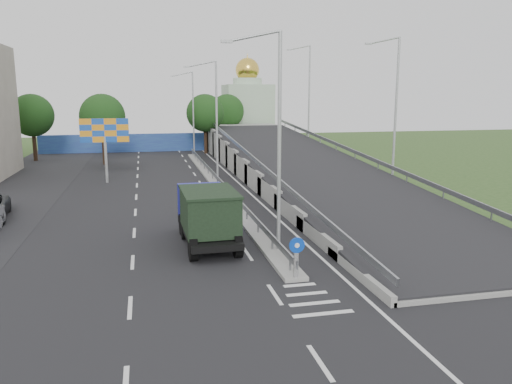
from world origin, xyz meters
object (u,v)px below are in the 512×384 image
object	(u,v)px
billboard	(105,134)
dump_truck	(207,213)
lamp_post_far	(192,109)
church	(247,109)
lamp_post_mid	(214,115)
lamp_post_near	(275,131)
sign_bollard	(296,257)

from	to	relation	value
billboard	dump_truck	world-z (taller)	billboard
lamp_post_far	billboard	xyz separation A→B (m)	(-9.11, -18.00, -1.62)
church	lamp_post_mid	bearing A→B (deg)	-106.22
lamp_post_near	billboard	world-z (taller)	lamp_post_near
lamp_post_far	billboard	distance (m)	20.24
sign_bollard	lamp_post_mid	bearing A→B (deg)	89.74
dump_truck	lamp_post_far	bearing A→B (deg)	84.35
lamp_post_near	lamp_post_mid	xyz separation A→B (m)	(0.00, 20.00, 0.00)
sign_bollard	billboard	size ratio (longest dim) A/B	0.30
dump_truck	lamp_post_mid	bearing A→B (deg)	79.40
church	billboard	world-z (taller)	church
sign_bollard	billboard	bearing A→B (deg)	109.21
church	dump_truck	distance (m)	53.44
lamp_post_mid	dump_truck	bearing A→B (deg)	-99.40
billboard	sign_bollard	bearing A→B (deg)	-70.79
sign_bollard	church	distance (m)	58.84
sign_bollard	dump_truck	bearing A→B (deg)	114.95
lamp_post_far	dump_truck	world-z (taller)	lamp_post_far
lamp_post_mid	lamp_post_far	distance (m)	20.00
lamp_post_near	dump_truck	distance (m)	5.60
lamp_post_far	church	xyz separation A→B (m)	(9.89, 14.00, -0.50)
dump_truck	sign_bollard	bearing A→B (deg)	-66.26
lamp_post_near	lamp_post_far	size ratio (longest dim) A/B	1.00
billboard	dump_truck	bearing A→B (deg)	-72.64
lamp_post_far	church	size ratio (longest dim) A/B	0.73
sign_bollard	lamp_post_near	distance (m)	6.12
church	dump_truck	xyz separation A→B (m)	(-12.83, -51.75, -3.70)
lamp_post_near	church	distance (m)	54.90
billboard	church	bearing A→B (deg)	59.30
lamp_post_far	dump_truck	size ratio (longest dim) A/B	1.52
sign_bollard	dump_truck	xyz separation A→B (m)	(-2.83, 6.08, 0.57)
lamp_post_mid	sign_bollard	bearing A→B (deg)	-90.26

